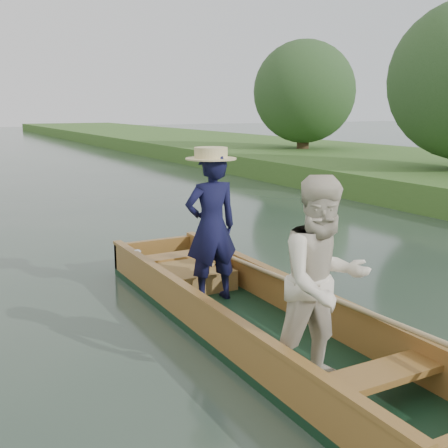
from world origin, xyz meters
TOP-DOWN VIEW (x-y plane):
  - ground at (0.00, 0.00)m, footprint 120.00×120.00m
  - trees_far at (1.56, 9.13)m, footprint 22.98×13.02m
  - punt at (-0.05, -0.10)m, footprint 1.12×5.00m

SIDE VIEW (x-z plane):
  - ground at x=0.00m, z-range 0.00..0.00m
  - punt at x=-0.05m, z-range -0.31..1.37m
  - trees_far at x=1.56m, z-range 0.19..4.76m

